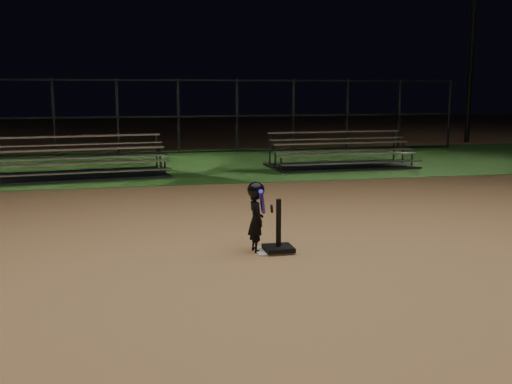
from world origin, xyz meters
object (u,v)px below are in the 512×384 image
object	(u,v)px
home_plate	(272,251)
light_pole_right	(474,18)
batting_tee	(278,242)
bleacher_right	(341,160)
bleacher_left	(83,169)
child_batter	(256,214)

from	to	relation	value
home_plate	light_pole_right	size ratio (longest dim) A/B	0.05
batting_tee	bleacher_right	bearing A→B (deg)	64.57
home_plate	light_pole_right	distance (m)	19.79
bleacher_left	light_pole_right	xyz separation A→B (m)	(14.88, 7.05, 4.74)
light_pole_right	batting_tee	bearing A→B (deg)	-128.49
child_batter	bleacher_right	bearing A→B (deg)	-33.78
home_plate	bleacher_right	bearing A→B (deg)	64.01
home_plate	light_pole_right	world-z (taller)	light_pole_right
home_plate	child_batter	bearing A→B (deg)	167.22
home_plate	child_batter	size ratio (longest dim) A/B	0.47
bleacher_right	light_pole_right	bearing A→B (deg)	37.75
batting_tee	bleacher_left	distance (m)	8.48
batting_tee	bleacher_left	bearing A→B (deg)	110.37
child_batter	bleacher_right	size ratio (longest dim) A/B	0.24
bleacher_left	bleacher_right	xyz separation A→B (m)	(6.95, 0.46, -0.00)
home_plate	child_batter	world-z (taller)	child_batter
child_batter	bleacher_left	bearing A→B (deg)	12.27
child_batter	light_pole_right	distance (m)	19.76
child_batter	bleacher_right	world-z (taller)	bleacher_right
bleacher_left	light_pole_right	size ratio (longest dim) A/B	0.52
home_plate	child_batter	distance (m)	0.54
bleacher_left	home_plate	bearing A→B (deg)	-77.02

